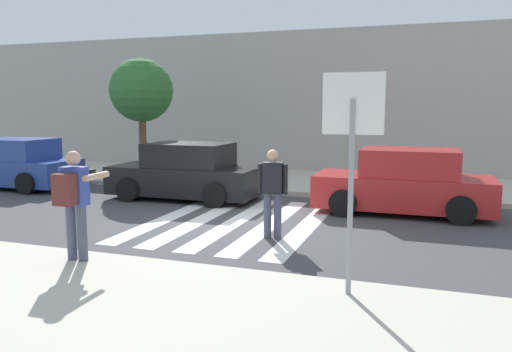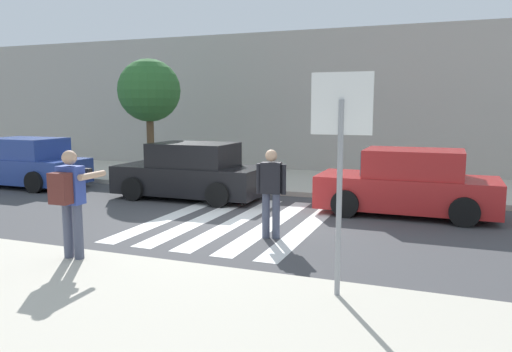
% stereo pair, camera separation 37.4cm
% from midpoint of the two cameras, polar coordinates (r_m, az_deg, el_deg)
% --- Properties ---
extents(ground_plane, '(120.00, 120.00, 0.00)m').
position_cam_midpoint_polar(ground_plane, '(11.00, -3.61, -5.41)').
color(ground_plane, '#424244').
extents(sidewalk_near, '(60.00, 6.00, 0.14)m').
position_cam_midpoint_polar(sidewalk_near, '(6.05, -27.89, -17.10)').
color(sidewalk_near, beige).
rests_on(sidewalk_near, ground).
extents(sidewalk_far, '(60.00, 4.80, 0.14)m').
position_cam_midpoint_polar(sidewalk_far, '(16.59, 4.36, -0.63)').
color(sidewalk_far, beige).
rests_on(sidewalk_far, ground).
extents(building_facade_far, '(56.00, 4.00, 5.33)m').
position_cam_midpoint_polar(building_facade_far, '(20.69, 7.55, 8.24)').
color(building_facade_far, '#ADA89E').
rests_on(building_facade_far, ground).
extents(crosswalk_stripe_0, '(0.44, 5.20, 0.01)m').
position_cam_midpoint_polar(crosswalk_stripe_0, '(11.86, -10.42, -4.52)').
color(crosswalk_stripe_0, silver).
rests_on(crosswalk_stripe_0, ground).
extents(crosswalk_stripe_1, '(0.44, 5.20, 0.01)m').
position_cam_midpoint_polar(crosswalk_stripe_1, '(11.49, -6.92, -4.84)').
color(crosswalk_stripe_1, silver).
rests_on(crosswalk_stripe_1, ground).
extents(crosswalk_stripe_2, '(0.44, 5.20, 0.01)m').
position_cam_midpoint_polar(crosswalk_stripe_2, '(11.18, -3.22, -5.17)').
color(crosswalk_stripe_2, silver).
rests_on(crosswalk_stripe_2, ground).
extents(crosswalk_stripe_3, '(0.44, 5.20, 0.01)m').
position_cam_midpoint_polar(crosswalk_stripe_3, '(10.91, 0.70, -5.49)').
color(crosswalk_stripe_3, silver).
rests_on(crosswalk_stripe_3, ground).
extents(crosswalk_stripe_4, '(0.44, 5.20, 0.01)m').
position_cam_midpoint_polar(crosswalk_stripe_4, '(10.69, 4.79, -5.79)').
color(crosswalk_stripe_4, silver).
rests_on(crosswalk_stripe_4, ground).
extents(stop_sign, '(0.76, 0.08, 2.81)m').
position_cam_midpoint_polar(stop_sign, '(6.28, 9.29, 4.70)').
color(stop_sign, gray).
rests_on(stop_sign, sidewalk_near).
extents(photographer_with_backpack, '(0.59, 0.85, 1.72)m').
position_cam_midpoint_polar(photographer_with_backpack, '(8.26, -21.33, -2.15)').
color(photographer_with_backpack, '#474C60').
rests_on(photographer_with_backpack, sidewalk_near).
extents(pedestrian_crossing, '(0.58, 0.29, 1.72)m').
position_cam_midpoint_polar(pedestrian_crossing, '(9.59, 0.80, -1.43)').
color(pedestrian_crossing, '#474C60').
rests_on(pedestrian_crossing, ground).
extents(parked_car_blue, '(4.10, 1.92, 1.55)m').
position_cam_midpoint_polar(parked_car_blue, '(17.48, -26.43, 1.16)').
color(parked_car_blue, '#284293').
rests_on(parked_car_blue, ground).
extents(parked_car_black, '(4.10, 1.92, 1.55)m').
position_cam_midpoint_polar(parked_car_black, '(13.88, -8.77, 0.35)').
color(parked_car_black, black).
rests_on(parked_car_black, ground).
extents(parked_car_red, '(4.10, 1.92, 1.55)m').
position_cam_midpoint_polar(parked_car_red, '(12.33, 15.76, -0.81)').
color(parked_car_red, red).
rests_on(parked_car_red, ground).
extents(street_tree_west, '(2.04, 2.04, 3.94)m').
position_cam_midpoint_polar(street_tree_west, '(16.85, -13.60, 9.42)').
color(street_tree_west, brown).
rests_on(street_tree_west, sidewalk_far).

